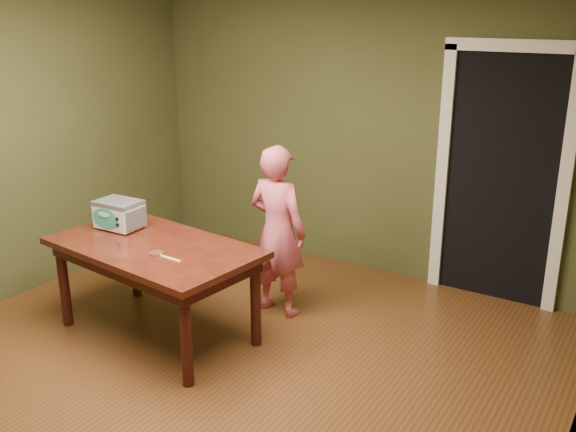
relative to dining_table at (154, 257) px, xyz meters
The scene contains 8 objects.
floor 1.03m from the dining_table, 30.59° to the right, with size 5.00×5.00×0.00m, color brown.
room_shell 1.33m from the dining_table, 30.59° to the right, with size 4.52×5.02×2.61m.
doorway 3.12m from the dining_table, 50.03° to the left, with size 1.10×0.66×2.25m.
dining_table is the anchor object (origin of this frame).
toy_oven 0.54m from the dining_table, 165.30° to the left, with size 0.38×0.27×0.23m.
baking_pan 0.25m from the dining_table, 40.41° to the right, with size 0.10×0.10×0.02m.
spatula 0.36m from the dining_table, 26.45° to the right, with size 0.18×0.03×0.01m, color #D7CE5D.
child 1.01m from the dining_table, 55.70° to the left, with size 0.52×0.34×1.42m, color #D5576B.
Camera 1 is at (2.54, -2.86, 2.45)m, focal length 40.00 mm.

